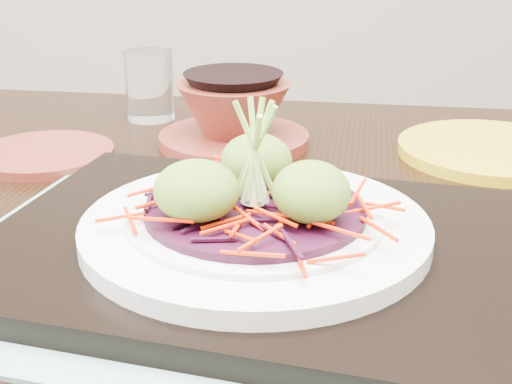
{
  "coord_description": "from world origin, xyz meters",
  "views": [
    {
      "loc": [
        -0.04,
        -0.48,
        1.07
      ],
      "look_at": [
        -0.06,
        0.02,
        0.87
      ],
      "focal_mm": 50.0,
      "sensor_mm": 36.0,
      "label": 1
    }
  ],
  "objects_px": {
    "yellow_plate": "(492,150)",
    "white_plate": "(255,226)",
    "terracotta_bowl_set": "(234,117)",
    "dining_table": "(246,344)",
    "serving_tray": "(255,247)",
    "terracotta_side_plate": "(45,154)",
    "water_glass": "(149,85)"
  },
  "relations": [
    {
      "from": "terracotta_bowl_set",
      "to": "yellow_plate",
      "type": "bearing_deg",
      "value": -6.18
    },
    {
      "from": "white_plate",
      "to": "terracotta_bowl_set",
      "type": "xyz_separation_m",
      "value": [
        -0.03,
        0.29,
        0.0
      ]
    },
    {
      "from": "serving_tray",
      "to": "water_glass",
      "type": "height_order",
      "value": "water_glass"
    },
    {
      "from": "yellow_plate",
      "to": "dining_table",
      "type": "bearing_deg",
      "value": -141.49
    },
    {
      "from": "terracotta_bowl_set",
      "to": "water_glass",
      "type": "bearing_deg",
      "value": 137.03
    },
    {
      "from": "dining_table",
      "to": "water_glass",
      "type": "distance_m",
      "value": 0.4
    },
    {
      "from": "dining_table",
      "to": "serving_tray",
      "type": "bearing_deg",
      "value": -72.23
    },
    {
      "from": "white_plate",
      "to": "serving_tray",
      "type": "bearing_deg",
      "value": -50.39
    },
    {
      "from": "terracotta_side_plate",
      "to": "dining_table",
      "type": "bearing_deg",
      "value": -39.06
    },
    {
      "from": "serving_tray",
      "to": "terracotta_bowl_set",
      "type": "bearing_deg",
      "value": 110.62
    },
    {
      "from": "terracotta_side_plate",
      "to": "water_glass",
      "type": "bearing_deg",
      "value": 61.4
    },
    {
      "from": "serving_tray",
      "to": "yellow_plate",
      "type": "xyz_separation_m",
      "value": [
        0.25,
        0.26,
        -0.01
      ]
    },
    {
      "from": "serving_tray",
      "to": "terracotta_side_plate",
      "type": "height_order",
      "value": "serving_tray"
    },
    {
      "from": "dining_table",
      "to": "white_plate",
      "type": "distance_m",
      "value": 0.15
    },
    {
      "from": "dining_table",
      "to": "water_glass",
      "type": "bearing_deg",
      "value": 118.86
    },
    {
      "from": "white_plate",
      "to": "water_glass",
      "type": "height_order",
      "value": "water_glass"
    },
    {
      "from": "white_plate",
      "to": "water_glass",
      "type": "distance_m",
      "value": 0.42
    },
    {
      "from": "dining_table",
      "to": "water_glass",
      "type": "xyz_separation_m",
      "value": [
        -0.14,
        0.34,
        0.15
      ]
    },
    {
      "from": "water_glass",
      "to": "yellow_plate",
      "type": "bearing_deg",
      "value": -18.92
    },
    {
      "from": "water_glass",
      "to": "terracotta_side_plate",
      "type": "bearing_deg",
      "value": -118.6
    },
    {
      "from": "dining_table",
      "to": "white_plate",
      "type": "bearing_deg",
      "value": -72.23
    },
    {
      "from": "serving_tray",
      "to": "yellow_plate",
      "type": "height_order",
      "value": "serving_tray"
    },
    {
      "from": "serving_tray",
      "to": "terracotta_bowl_set",
      "type": "distance_m",
      "value": 0.29
    },
    {
      "from": "white_plate",
      "to": "terracotta_bowl_set",
      "type": "relative_size",
      "value": 1.13
    },
    {
      "from": "serving_tray",
      "to": "terracotta_bowl_set",
      "type": "xyz_separation_m",
      "value": [
        -0.03,
        0.29,
        0.02
      ]
    },
    {
      "from": "water_glass",
      "to": "terracotta_bowl_set",
      "type": "xyz_separation_m",
      "value": [
        0.11,
        -0.1,
        -0.01
      ]
    },
    {
      "from": "dining_table",
      "to": "terracotta_side_plate",
      "type": "distance_m",
      "value": 0.31
    },
    {
      "from": "yellow_plate",
      "to": "white_plate",
      "type": "bearing_deg",
      "value": -133.86
    },
    {
      "from": "serving_tray",
      "to": "white_plate",
      "type": "height_order",
      "value": "white_plate"
    },
    {
      "from": "white_plate",
      "to": "terracotta_bowl_set",
      "type": "height_order",
      "value": "terracotta_bowl_set"
    },
    {
      "from": "terracotta_side_plate",
      "to": "terracotta_bowl_set",
      "type": "bearing_deg",
      "value": 15.6
    },
    {
      "from": "white_plate",
      "to": "terracotta_side_plate",
      "type": "bearing_deg",
      "value": 134.85
    }
  ]
}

